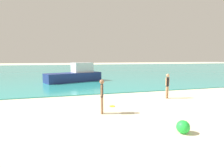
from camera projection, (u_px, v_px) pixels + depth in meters
water at (71, 69)px, 41.09m from camera, size 160.00×60.00×0.06m
person_standing at (102, 94)px, 8.08m from camera, size 0.20×0.33×1.52m
frisbee at (112, 106)px, 9.41m from camera, size 0.27×0.27×0.03m
person_distant at (167, 84)px, 11.23m from camera, size 0.32×0.20×1.50m
boat_near at (75, 75)px, 19.08m from camera, size 5.94×3.67×1.92m
beach_ball at (183, 127)px, 6.01m from camera, size 0.43×0.43×0.43m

